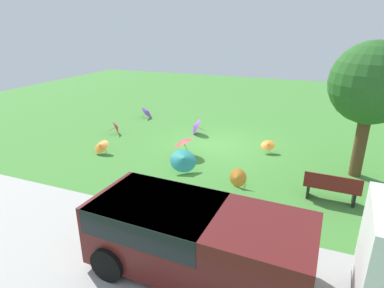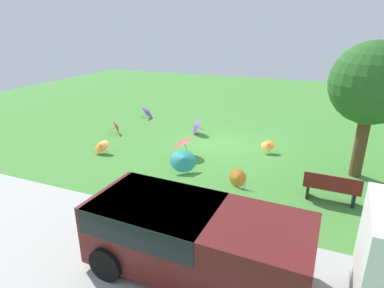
{
  "view_description": "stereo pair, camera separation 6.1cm",
  "coord_description": "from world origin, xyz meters",
  "px_view_note": "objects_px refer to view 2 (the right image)",
  "views": [
    {
      "loc": [
        -3.98,
        12.9,
        5.02
      ],
      "look_at": [
        0.5,
        1.87,
        0.6
      ],
      "focal_mm": 30.05,
      "sensor_mm": 36.0,
      "label": 1
    },
    {
      "loc": [
        -4.04,
        12.88,
        5.02
      ],
      "look_at": [
        0.5,
        1.87,
        0.6
      ],
      "focal_mm": 30.05,
      "sensor_mm": 36.0,
      "label": 2
    }
  ],
  "objects_px": {
    "van_dark": "(189,234)",
    "parasol_teal_1": "(183,159)",
    "parasol_red_1": "(183,141)",
    "parasol_purple_0": "(148,112)",
    "parasol_purple_1": "(195,126)",
    "park_bench": "(331,188)",
    "shade_tree": "(372,84)",
    "parasol_orange_1": "(101,145)",
    "parasol_orange_3": "(268,145)",
    "parasol_red_0": "(117,127)",
    "parasol_orange_0": "(237,178)"
  },
  "relations": [
    {
      "from": "parasol_red_1",
      "to": "parasol_teal_1",
      "type": "distance_m",
      "value": 1.56
    },
    {
      "from": "parasol_purple_0",
      "to": "parasol_teal_1",
      "type": "bearing_deg",
      "value": 129.26
    },
    {
      "from": "van_dark",
      "to": "park_bench",
      "type": "bearing_deg",
      "value": -123.34
    },
    {
      "from": "shade_tree",
      "to": "parasol_orange_0",
      "type": "distance_m",
      "value": 5.28
    },
    {
      "from": "parasol_purple_0",
      "to": "parasol_orange_3",
      "type": "distance_m",
      "value": 7.86
    },
    {
      "from": "park_bench",
      "to": "parasol_purple_1",
      "type": "xyz_separation_m",
      "value": [
        6.15,
        -4.46,
        -0.07
      ]
    },
    {
      "from": "parasol_red_1",
      "to": "shade_tree",
      "type": "bearing_deg",
      "value": -174.44
    },
    {
      "from": "parasol_purple_0",
      "to": "parasol_orange_0",
      "type": "xyz_separation_m",
      "value": [
        -6.89,
        6.26,
        -0.04
      ]
    },
    {
      "from": "parasol_purple_1",
      "to": "parasol_red_0",
      "type": "distance_m",
      "value": 3.84
    },
    {
      "from": "park_bench",
      "to": "parasol_red_1",
      "type": "relative_size",
      "value": 1.69
    },
    {
      "from": "van_dark",
      "to": "parasol_orange_0",
      "type": "distance_m",
      "value": 4.19
    },
    {
      "from": "park_bench",
      "to": "parasol_purple_0",
      "type": "bearing_deg",
      "value": -32.23
    },
    {
      "from": "park_bench",
      "to": "parasol_orange_1",
      "type": "height_order",
      "value": "park_bench"
    },
    {
      "from": "shade_tree",
      "to": "parasol_red_0",
      "type": "distance_m",
      "value": 10.95
    },
    {
      "from": "parasol_purple_0",
      "to": "parasol_orange_1",
      "type": "bearing_deg",
      "value": 99.63
    },
    {
      "from": "parasol_purple_0",
      "to": "parasol_orange_1",
      "type": "relative_size",
      "value": 1.18
    },
    {
      "from": "van_dark",
      "to": "parasol_purple_1",
      "type": "xyz_separation_m",
      "value": [
        3.35,
        -8.72,
        -0.52
      ]
    },
    {
      "from": "parasol_red_0",
      "to": "parasol_red_1",
      "type": "relative_size",
      "value": 0.78
    },
    {
      "from": "parasol_orange_0",
      "to": "parasol_purple_0",
      "type": "bearing_deg",
      "value": -42.23
    },
    {
      "from": "parasol_teal_1",
      "to": "parasol_purple_1",
      "type": "bearing_deg",
      "value": -73.93
    },
    {
      "from": "van_dark",
      "to": "park_bench",
      "type": "height_order",
      "value": "van_dark"
    },
    {
      "from": "parasol_red_0",
      "to": "parasol_purple_1",
      "type": "bearing_deg",
      "value": -158.53
    },
    {
      "from": "van_dark",
      "to": "parasol_teal_1",
      "type": "relative_size",
      "value": 3.65
    },
    {
      "from": "parasol_red_0",
      "to": "parasol_teal_1",
      "type": "distance_m",
      "value": 5.53
    },
    {
      "from": "van_dark",
      "to": "parasol_orange_3",
      "type": "xyz_separation_m",
      "value": [
        -0.37,
        -7.53,
        -0.54
      ]
    },
    {
      "from": "parasol_purple_0",
      "to": "parasol_red_1",
      "type": "relative_size",
      "value": 0.97
    },
    {
      "from": "van_dark",
      "to": "parasol_purple_1",
      "type": "relative_size",
      "value": 5.04
    },
    {
      "from": "park_bench",
      "to": "parasol_orange_1",
      "type": "relative_size",
      "value": 2.05
    },
    {
      "from": "parasol_orange_0",
      "to": "parasol_red_1",
      "type": "bearing_deg",
      "value": -33.47
    },
    {
      "from": "parasol_red_0",
      "to": "parasol_orange_3",
      "type": "distance_m",
      "value": 7.3
    },
    {
      "from": "parasol_teal_1",
      "to": "parasol_red_1",
      "type": "bearing_deg",
      "value": -65.89
    },
    {
      "from": "parasol_red_0",
      "to": "parasol_orange_3",
      "type": "bearing_deg",
      "value": -178.3
    },
    {
      "from": "park_bench",
      "to": "parasol_red_1",
      "type": "bearing_deg",
      "value": -16.88
    },
    {
      "from": "parasol_red_1",
      "to": "parasol_orange_3",
      "type": "distance_m",
      "value": 3.53
    },
    {
      "from": "park_bench",
      "to": "parasol_red_0",
      "type": "height_order",
      "value": "park_bench"
    },
    {
      "from": "park_bench",
      "to": "parasol_orange_0",
      "type": "bearing_deg",
      "value": 2.2
    },
    {
      "from": "parasol_orange_3",
      "to": "parasol_purple_1",
      "type": "bearing_deg",
      "value": -17.68
    },
    {
      "from": "park_bench",
      "to": "parasol_orange_1",
      "type": "bearing_deg",
      "value": -3.8
    },
    {
      "from": "parasol_orange_0",
      "to": "parasol_orange_1",
      "type": "distance_m",
      "value": 5.99
    },
    {
      "from": "park_bench",
      "to": "parasol_teal_1",
      "type": "relative_size",
      "value": 1.26
    },
    {
      "from": "parasol_orange_1",
      "to": "parasol_orange_3",
      "type": "bearing_deg",
      "value": -157.13
    },
    {
      "from": "parasol_orange_1",
      "to": "parasol_orange_3",
      "type": "height_order",
      "value": "parasol_orange_1"
    },
    {
      "from": "van_dark",
      "to": "park_bench",
      "type": "relative_size",
      "value": 2.89
    },
    {
      "from": "van_dark",
      "to": "parasol_red_0",
      "type": "xyz_separation_m",
      "value": [
        6.92,
        -7.32,
        -0.58
      ]
    },
    {
      "from": "parasol_purple_1",
      "to": "parasol_red_1",
      "type": "bearing_deg",
      "value": 101.66
    },
    {
      "from": "parasol_purple_1",
      "to": "parasol_orange_1",
      "type": "bearing_deg",
      "value": 55.63
    },
    {
      "from": "van_dark",
      "to": "parasol_red_1",
      "type": "xyz_separation_m",
      "value": [
        2.78,
        -5.95,
        -0.3
      ]
    },
    {
      "from": "parasol_purple_1",
      "to": "shade_tree",
      "type": "bearing_deg",
      "value": 162.91
    },
    {
      "from": "parasol_purple_0",
      "to": "parasol_teal_1",
      "type": "distance_m",
      "value": 7.59
    },
    {
      "from": "van_dark",
      "to": "parasol_orange_3",
      "type": "relative_size",
      "value": 8.13
    }
  ]
}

